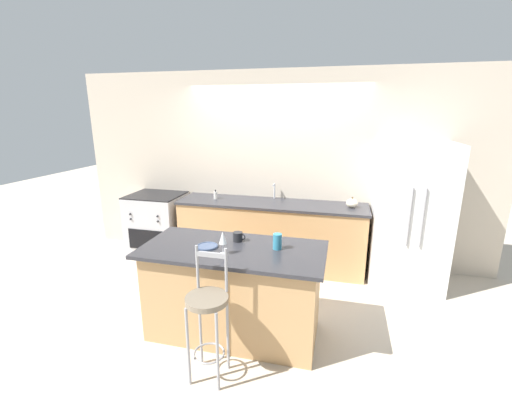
{
  "coord_description": "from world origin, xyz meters",
  "views": [
    {
      "loc": [
        0.92,
        -4.11,
        2.14
      ],
      "look_at": [
        -0.01,
        -0.44,
        1.11
      ],
      "focal_mm": 24.0,
      "sensor_mm": 36.0,
      "label": 1
    }
  ],
  "objects_px": {
    "wine_glass": "(223,238)",
    "tumbler_cup": "(277,241)",
    "coffee_mug": "(238,237)",
    "soap_bottle": "(215,195)",
    "refrigerator": "(409,215)",
    "oven_range": "(158,224)",
    "pumpkin_decoration": "(352,203)",
    "bar_stool_near": "(208,313)",
    "dinner_plate": "(207,246)"
  },
  "relations": [
    {
      "from": "refrigerator",
      "to": "coffee_mug",
      "type": "height_order",
      "value": "refrigerator"
    },
    {
      "from": "oven_range",
      "to": "bar_stool_near",
      "type": "bearing_deg",
      "value": -52.22
    },
    {
      "from": "bar_stool_near",
      "to": "refrigerator",
      "type": "bearing_deg",
      "value": 50.18
    },
    {
      "from": "tumbler_cup",
      "to": "soap_bottle",
      "type": "xyz_separation_m",
      "value": [
        -1.2,
        1.55,
        0.01
      ]
    },
    {
      "from": "pumpkin_decoration",
      "to": "soap_bottle",
      "type": "distance_m",
      "value": 1.89
    },
    {
      "from": "refrigerator",
      "to": "soap_bottle",
      "type": "distance_m",
      "value": 2.58
    },
    {
      "from": "bar_stool_near",
      "to": "wine_glass",
      "type": "height_order",
      "value": "wine_glass"
    },
    {
      "from": "bar_stool_near",
      "to": "pumpkin_decoration",
      "type": "distance_m",
      "value": 2.54
    },
    {
      "from": "wine_glass",
      "to": "tumbler_cup",
      "type": "distance_m",
      "value": 0.51
    },
    {
      "from": "wine_glass",
      "to": "tumbler_cup",
      "type": "xyz_separation_m",
      "value": [
        0.45,
        0.23,
        -0.08
      ]
    },
    {
      "from": "dinner_plate",
      "to": "pumpkin_decoration",
      "type": "xyz_separation_m",
      "value": [
        1.34,
        1.68,
        0.07
      ]
    },
    {
      "from": "dinner_plate",
      "to": "soap_bottle",
      "type": "relative_size",
      "value": 1.51
    },
    {
      "from": "soap_bottle",
      "to": "tumbler_cup",
      "type": "bearing_deg",
      "value": -52.31
    },
    {
      "from": "refrigerator",
      "to": "soap_bottle",
      "type": "height_order",
      "value": "refrigerator"
    },
    {
      "from": "pumpkin_decoration",
      "to": "soap_bottle",
      "type": "bearing_deg",
      "value": -179.58
    },
    {
      "from": "refrigerator",
      "to": "oven_range",
      "type": "relative_size",
      "value": 1.9
    },
    {
      "from": "pumpkin_decoration",
      "to": "oven_range",
      "type": "bearing_deg",
      "value": -179.25
    },
    {
      "from": "pumpkin_decoration",
      "to": "soap_bottle",
      "type": "relative_size",
      "value": 1.11
    },
    {
      "from": "refrigerator",
      "to": "tumbler_cup",
      "type": "height_order",
      "value": "refrigerator"
    },
    {
      "from": "oven_range",
      "to": "wine_glass",
      "type": "bearing_deg",
      "value": -46.06
    },
    {
      "from": "bar_stool_near",
      "to": "pumpkin_decoration",
      "type": "bearing_deg",
      "value": 63.57
    },
    {
      "from": "wine_glass",
      "to": "soap_bottle",
      "type": "bearing_deg",
      "value": 112.75
    },
    {
      "from": "wine_glass",
      "to": "pumpkin_decoration",
      "type": "height_order",
      "value": "wine_glass"
    },
    {
      "from": "dinner_plate",
      "to": "coffee_mug",
      "type": "height_order",
      "value": "coffee_mug"
    },
    {
      "from": "bar_stool_near",
      "to": "pumpkin_decoration",
      "type": "relative_size",
      "value": 7.5
    },
    {
      "from": "tumbler_cup",
      "to": "refrigerator",
      "type": "bearing_deg",
      "value": 46.95
    },
    {
      "from": "soap_bottle",
      "to": "coffee_mug",
      "type": "bearing_deg",
      "value": -61.59
    },
    {
      "from": "dinner_plate",
      "to": "pumpkin_decoration",
      "type": "height_order",
      "value": "pumpkin_decoration"
    },
    {
      "from": "dinner_plate",
      "to": "coffee_mug",
      "type": "distance_m",
      "value": 0.32
    },
    {
      "from": "oven_range",
      "to": "soap_bottle",
      "type": "xyz_separation_m",
      "value": [
        0.95,
        0.02,
        0.51
      ]
    },
    {
      "from": "bar_stool_near",
      "to": "dinner_plate",
      "type": "distance_m",
      "value": 0.69
    },
    {
      "from": "bar_stool_near",
      "to": "dinner_plate",
      "type": "relative_size",
      "value": 5.49
    },
    {
      "from": "bar_stool_near",
      "to": "wine_glass",
      "type": "bearing_deg",
      "value": 92.97
    },
    {
      "from": "refrigerator",
      "to": "bar_stool_near",
      "type": "height_order",
      "value": "refrigerator"
    },
    {
      "from": "oven_range",
      "to": "tumbler_cup",
      "type": "bearing_deg",
      "value": -35.44
    },
    {
      "from": "coffee_mug",
      "to": "soap_bottle",
      "type": "relative_size",
      "value": 0.94
    },
    {
      "from": "wine_glass",
      "to": "coffee_mug",
      "type": "height_order",
      "value": "wine_glass"
    },
    {
      "from": "bar_stool_near",
      "to": "soap_bottle",
      "type": "xyz_separation_m",
      "value": [
        -0.77,
        2.24,
        0.39
      ]
    },
    {
      "from": "wine_glass",
      "to": "pumpkin_decoration",
      "type": "bearing_deg",
      "value": 57.5
    },
    {
      "from": "tumbler_cup",
      "to": "pumpkin_decoration",
      "type": "bearing_deg",
      "value": 66.07
    },
    {
      "from": "refrigerator",
      "to": "tumbler_cup",
      "type": "distance_m",
      "value": 2.03
    },
    {
      "from": "bar_stool_near",
      "to": "tumbler_cup",
      "type": "relative_size",
      "value": 7.54
    },
    {
      "from": "wine_glass",
      "to": "coffee_mug",
      "type": "bearing_deg",
      "value": 83.56
    },
    {
      "from": "oven_range",
      "to": "soap_bottle",
      "type": "bearing_deg",
      "value": 1.41
    },
    {
      "from": "tumbler_cup",
      "to": "soap_bottle",
      "type": "distance_m",
      "value": 1.95
    },
    {
      "from": "coffee_mug",
      "to": "soap_bottle",
      "type": "xyz_separation_m",
      "value": [
        -0.78,
        1.45,
        0.03
      ]
    },
    {
      "from": "refrigerator",
      "to": "soap_bottle",
      "type": "xyz_separation_m",
      "value": [
        -2.58,
        0.07,
        0.09
      ]
    },
    {
      "from": "oven_range",
      "to": "dinner_plate",
      "type": "xyz_separation_m",
      "value": [
        1.49,
        -1.64,
        0.44
      ]
    },
    {
      "from": "oven_range",
      "to": "tumbler_cup",
      "type": "distance_m",
      "value": 2.68
    },
    {
      "from": "oven_range",
      "to": "coffee_mug",
      "type": "bearing_deg",
      "value": -39.5
    }
  ]
}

